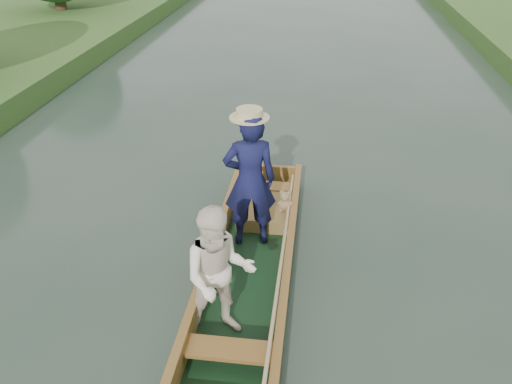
# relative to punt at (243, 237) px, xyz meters

# --- Properties ---
(ground) EXTENTS (120.00, 120.00, 0.00)m
(ground) POSITION_rel_punt_xyz_m (0.08, 0.09, -0.68)
(ground) COLOR #283D30
(ground) RESTS_ON ground
(punt) EXTENTS (1.21, 5.00, 2.10)m
(punt) POSITION_rel_punt_xyz_m (0.00, 0.00, 0.00)
(punt) COLOR black
(punt) RESTS_ON ground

